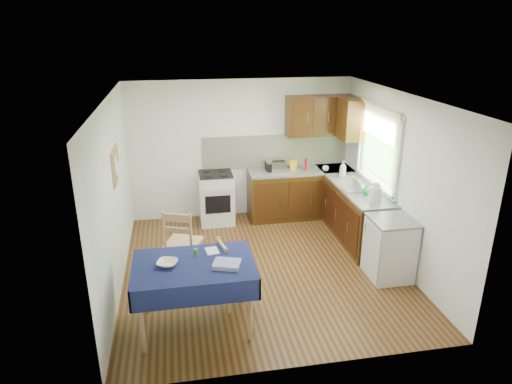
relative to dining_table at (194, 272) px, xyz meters
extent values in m
plane|color=#442312|center=(1.04, 1.21, -0.73)|extent=(4.20, 4.20, 0.00)
cube|color=white|center=(1.04, 1.21, 1.77)|extent=(4.00, 4.20, 0.02)
cube|color=white|center=(1.04, 3.31, 0.52)|extent=(4.00, 0.02, 2.50)
cube|color=white|center=(1.04, -0.89, 0.52)|extent=(4.00, 0.02, 2.50)
cube|color=silver|center=(-0.96, 1.21, 0.52)|extent=(0.02, 4.20, 2.50)
cube|color=white|center=(3.04, 1.21, 0.52)|extent=(0.02, 4.20, 2.50)
cube|color=#372109|center=(2.09, 3.01, -0.30)|extent=(1.90, 0.60, 0.86)
cube|color=#372109|center=(2.74, 1.86, -0.30)|extent=(0.60, 1.70, 0.86)
cube|color=slate|center=(2.09, 3.01, 0.15)|extent=(1.90, 0.60, 0.04)
cube|color=slate|center=(2.74, 1.86, 0.15)|extent=(0.60, 1.70, 0.04)
cube|color=slate|center=(2.74, 3.01, 0.15)|extent=(0.60, 0.60, 0.04)
cube|color=white|center=(1.69, 3.29, 0.47)|extent=(2.70, 0.02, 0.60)
cube|color=#372109|center=(2.44, 3.13, 1.12)|extent=(1.20, 0.35, 0.70)
cube|color=#372109|center=(2.86, 2.71, 1.12)|extent=(0.35, 0.50, 0.70)
cube|color=silver|center=(0.54, 3.01, -0.28)|extent=(0.60, 0.60, 0.90)
cube|color=black|center=(0.54, 3.01, 0.17)|extent=(0.58, 0.58, 0.02)
cube|color=black|center=(0.54, 2.70, -0.28)|extent=(0.44, 0.01, 0.32)
cube|color=#345D26|center=(3.02, 1.91, 0.77)|extent=(0.01, 1.40, 0.85)
cube|color=silver|center=(3.01, 1.91, 1.42)|extent=(0.04, 1.48, 0.06)
cube|color=silver|center=(3.01, 1.91, 0.22)|extent=(0.04, 1.48, 0.06)
cube|color=#CEB48E|center=(2.99, 1.91, 1.20)|extent=(0.02, 1.36, 0.44)
cube|color=silver|center=(2.74, 0.66, -0.31)|extent=(0.55, 0.58, 0.85)
cube|color=slate|center=(2.74, 0.66, 0.14)|extent=(0.58, 0.60, 0.03)
cube|color=tan|center=(-0.94, 1.51, 0.87)|extent=(0.02, 0.62, 0.47)
cube|color=olive|center=(-0.92, 1.51, 0.87)|extent=(0.01, 0.56, 0.41)
cube|color=white|center=(-0.91, 1.43, 0.89)|extent=(0.00, 0.18, 0.24)
cube|color=white|center=(-0.91, 1.63, 0.77)|extent=(0.00, 0.15, 0.20)
cube|color=#110E3A|center=(0.00, 0.00, 0.09)|extent=(1.34, 0.89, 0.03)
cube|color=#110E3A|center=(0.00, -0.46, -0.02)|extent=(1.38, 0.02, 0.26)
cube|color=#110E3A|center=(0.00, 0.46, -0.02)|extent=(1.38, 0.02, 0.26)
cube|color=#110E3A|center=(-0.68, 0.00, -0.02)|extent=(0.02, 0.93, 0.26)
cube|color=#110E3A|center=(0.68, 0.00, -0.02)|extent=(0.02, 0.93, 0.26)
cylinder|color=tan|center=(-0.59, -0.37, -0.33)|extent=(0.05, 0.05, 0.81)
cylinder|color=tan|center=(0.59, -0.37, -0.33)|extent=(0.05, 0.05, 0.81)
cylinder|color=tan|center=(-0.59, 0.37, -0.33)|extent=(0.05, 0.05, 0.81)
cylinder|color=tan|center=(0.59, 0.37, -0.33)|extent=(0.05, 0.05, 0.81)
cube|color=tan|center=(-0.09, 1.24, -0.24)|extent=(0.60, 0.60, 0.04)
cube|color=tan|center=(-0.17, 1.05, 0.14)|extent=(0.40, 0.18, 0.33)
cylinder|color=tan|center=(0.15, 1.34, -0.49)|extent=(0.04, 0.04, 0.49)
cylinder|color=tan|center=(-0.20, 1.48, -0.49)|extent=(0.04, 0.04, 0.49)
cylinder|color=tan|center=(0.01, 0.99, -0.49)|extent=(0.04, 0.04, 0.49)
cylinder|color=tan|center=(-0.34, 1.13, -0.49)|extent=(0.04, 0.04, 0.49)
cube|color=tan|center=(0.53, 0.39, -0.31)|extent=(0.47, 0.47, 0.04)
cube|color=tan|center=(0.36, 0.35, 0.03)|extent=(0.10, 0.36, 0.28)
cylinder|color=tan|center=(0.72, 0.26, -0.52)|extent=(0.03, 0.03, 0.43)
cylinder|color=tan|center=(0.65, 0.58, -0.52)|extent=(0.03, 0.03, 0.43)
cylinder|color=tan|center=(0.41, 0.20, -0.52)|extent=(0.03, 0.03, 0.43)
cylinder|color=tan|center=(0.34, 0.51, -0.52)|extent=(0.03, 0.03, 0.43)
cube|color=#BABABF|center=(1.66, 2.99, 0.26)|extent=(0.27, 0.17, 0.19)
cube|color=black|center=(1.66, 2.99, 0.37)|extent=(0.23, 0.02, 0.02)
cube|color=black|center=(1.61, 3.06, 0.24)|extent=(0.31, 0.27, 0.15)
cube|color=#BABABF|center=(1.61, 3.06, 0.34)|extent=(0.31, 0.27, 0.03)
cylinder|color=#B30E0F|center=(2.16, 2.96, 0.28)|extent=(0.05, 0.05, 0.22)
cube|color=yellow|center=(1.95, 3.08, 0.25)|extent=(0.13, 0.09, 0.17)
cube|color=#9A999F|center=(2.67, 1.83, 0.18)|extent=(0.41, 0.31, 0.02)
cylinder|color=silver|center=(2.67, 1.83, 0.26)|extent=(0.05, 0.19, 0.19)
cylinder|color=silver|center=(2.77, 1.32, 0.28)|extent=(0.17, 0.17, 0.22)
sphere|color=silver|center=(2.77, 1.32, 0.41)|extent=(0.11, 0.11, 0.11)
imported|color=white|center=(2.50, 2.86, 0.21)|extent=(0.13, 0.13, 0.09)
imported|color=silver|center=(2.67, 2.45, 0.32)|extent=(0.14, 0.14, 0.30)
imported|color=#1B56A2|center=(2.73, 2.61, 0.26)|extent=(0.09, 0.09, 0.18)
imported|color=#278F3F|center=(2.73, 1.58, 0.25)|extent=(0.15, 0.15, 0.17)
imported|color=beige|center=(-0.29, 0.01, 0.13)|extent=(0.29, 0.29, 0.06)
imported|color=white|center=(0.16, 0.24, 0.11)|extent=(0.17, 0.21, 0.01)
cylinder|color=#27902B|center=(0.04, 0.18, 0.15)|extent=(0.04, 0.04, 0.09)
cube|color=navy|center=(0.37, -0.12, 0.13)|extent=(0.35, 0.31, 0.05)
camera|label=1|loc=(-0.11, -4.60, 2.66)|focal=32.00mm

